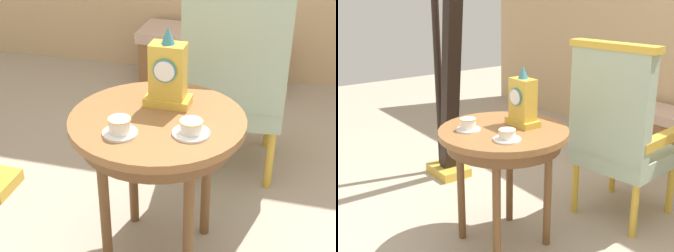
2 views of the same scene
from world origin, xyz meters
TOP-DOWN VIEW (x-y plane):
  - side_table at (-0.08, 0.07)m, footprint 0.72×0.72m
  - teacup_left at (-0.18, -0.10)m, footprint 0.13×0.13m
  - teacup_right at (0.08, -0.03)m, footprint 0.14×0.14m
  - mantel_clock at (-0.07, 0.19)m, footprint 0.19×0.11m
  - armchair at (0.12, 0.80)m, footprint 0.60×0.59m
  - window_bench at (-0.24, 1.95)m, footprint 1.04×0.40m

SIDE VIEW (x-z plane):
  - window_bench at x=-0.24m, z-range 0.00..0.44m
  - armchair at x=0.12m, z-range 0.02..1.16m
  - side_table at x=-0.08m, z-range 0.27..0.96m
  - teacup_right at x=0.08m, z-range 0.69..0.75m
  - teacup_left at x=-0.18m, z-range 0.69..0.76m
  - mantel_clock at x=-0.07m, z-range 0.66..1.00m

